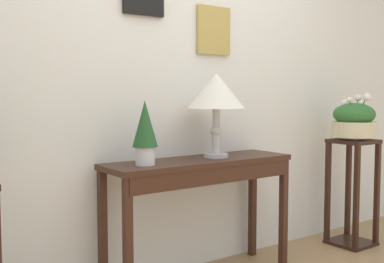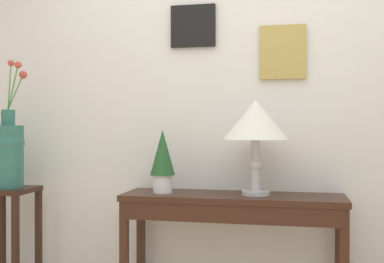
% 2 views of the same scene
% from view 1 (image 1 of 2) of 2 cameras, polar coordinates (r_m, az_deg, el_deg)
% --- Properties ---
extents(back_wall_with_art, '(9.00, 0.13, 2.80)m').
position_cam_1_polar(back_wall_with_art, '(3.32, -1.75, 7.78)').
color(back_wall_with_art, silver).
rests_on(back_wall_with_art, ground).
extents(console_table, '(1.28, 0.37, 0.79)m').
position_cam_1_polar(console_table, '(3.10, 1.18, -5.44)').
color(console_table, '#381E14').
rests_on(console_table, ground).
extents(table_lamp, '(0.37, 0.37, 0.55)m').
position_cam_1_polar(table_lamp, '(3.16, 2.86, 4.47)').
color(table_lamp, '#B7B7BC').
rests_on(table_lamp, console_table).
extents(potted_plant_on_console, '(0.15, 0.15, 0.38)m').
position_cam_1_polar(potted_plant_on_console, '(2.83, -5.52, 0.20)').
color(potted_plant_on_console, silver).
rests_on(potted_plant_on_console, console_table).
extents(pedestal_stand_right, '(0.31, 0.31, 0.85)m').
position_cam_1_polar(pedestal_stand_right, '(4.10, 18.22, -6.78)').
color(pedestal_stand_right, black).
rests_on(pedestal_stand_right, ground).
extents(planter_bowl_wide_right, '(0.35, 0.35, 0.36)m').
position_cam_1_polar(planter_bowl_wide_right, '(4.03, 18.43, 1.21)').
color(planter_bowl_wide_right, beige).
rests_on(planter_bowl_wide_right, pedestal_stand_right).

